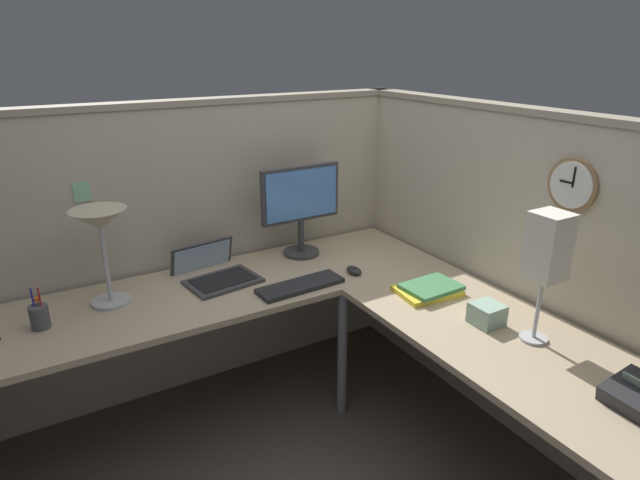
# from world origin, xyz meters

# --- Properties ---
(ground_plane) EXTENTS (6.80, 6.80, 0.00)m
(ground_plane) POSITION_xyz_m (0.00, 0.00, 0.00)
(ground_plane) COLOR #4C443D
(cubicle_wall_back) EXTENTS (2.57, 0.12, 1.58)m
(cubicle_wall_back) POSITION_xyz_m (-0.36, 0.87, 0.79)
(cubicle_wall_back) COLOR #B7AD99
(cubicle_wall_back) RESTS_ON ground
(cubicle_wall_right) EXTENTS (0.12, 2.37, 1.58)m
(cubicle_wall_right) POSITION_xyz_m (0.87, -0.27, 0.79)
(cubicle_wall_right) COLOR #B7AD99
(cubicle_wall_right) RESTS_ON ground
(desk) EXTENTS (2.35, 2.15, 0.73)m
(desk) POSITION_xyz_m (-0.15, -0.05, 0.63)
(desk) COLOR tan
(desk) RESTS_ON ground
(monitor) EXTENTS (0.46, 0.20, 0.50)m
(monitor) POSITION_xyz_m (0.19, 0.64, 1.02)
(monitor) COLOR #38383D
(monitor) RESTS_ON desk
(laptop) EXTENTS (0.39, 0.42, 0.22)m
(laptop) POSITION_xyz_m (-0.34, 0.60, 0.75)
(laptop) COLOR #38383D
(laptop) RESTS_ON desk
(keyboard) EXTENTS (0.44, 0.16, 0.02)m
(keyboard) POSITION_xyz_m (-0.02, 0.26, 0.74)
(keyboard) COLOR #232326
(keyboard) RESTS_ON desk
(computer_mouse) EXTENTS (0.06, 0.10, 0.03)m
(computer_mouse) POSITION_xyz_m (0.29, 0.27, 0.75)
(computer_mouse) COLOR #232326
(computer_mouse) RESTS_ON desk
(desk_lamp_dome) EXTENTS (0.24, 0.24, 0.44)m
(desk_lamp_dome) POSITION_xyz_m (-0.84, 0.56, 1.09)
(desk_lamp_dome) COLOR #B7BABF
(desk_lamp_dome) RESTS_ON desk
(pen_cup) EXTENTS (0.08, 0.08, 0.18)m
(pen_cup) POSITION_xyz_m (-1.13, 0.47, 0.78)
(pen_cup) COLOR #4C4C51
(pen_cup) RESTS_ON desk
(book_stack) EXTENTS (0.30, 0.24, 0.04)m
(book_stack) POSITION_xyz_m (0.47, -0.10, 0.75)
(book_stack) COLOR yellow
(book_stack) RESTS_ON desk
(desk_lamp_paper) EXTENTS (0.13, 0.13, 0.53)m
(desk_lamp_paper) POSITION_xyz_m (0.55, -0.63, 1.11)
(desk_lamp_paper) COLOR #B7BABF
(desk_lamp_paper) RESTS_ON desk
(tissue_box) EXTENTS (0.12, 0.12, 0.09)m
(tissue_box) POSITION_xyz_m (0.49, -0.44, 0.78)
(tissue_box) COLOR #8CAD99
(tissue_box) RESTS_ON desk
(wall_clock) EXTENTS (0.04, 0.22, 0.22)m
(wall_clock) POSITION_xyz_m (0.82, -0.51, 1.30)
(wall_clock) COLOR olive
(pinned_note_leftmost) EXTENTS (0.08, 0.00, 0.09)m
(pinned_note_leftmost) POSITION_xyz_m (-0.86, 0.82, 1.19)
(pinned_note_leftmost) COLOR #8CCC99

